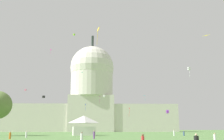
# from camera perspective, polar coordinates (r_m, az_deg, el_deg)

# --- Properties ---
(capitol_building) EXTENTS (115.35, 30.77, 68.46)m
(capitol_building) POSITION_cam_1_polar(r_m,az_deg,el_deg) (193.61, -4.24, -5.87)
(capitol_building) COLOR beige
(capitol_building) RESTS_ON ground_plane
(event_tent) EXTENTS (8.08, 8.22, 6.18)m
(event_tent) POSITION_cam_1_polar(r_m,az_deg,el_deg) (89.68, -5.86, -11.33)
(event_tent) COLOR white
(event_tent) RESTS_ON ground_plane
(person_white_lawn_far_left) EXTENTS (0.53, 0.53, 1.63)m
(person_white_lawn_far_left) POSITION_cam_1_polar(r_m,az_deg,el_deg) (70.57, -17.29, -12.64)
(person_white_lawn_far_left) COLOR silver
(person_white_lawn_far_left) RESTS_ON ground_plane
(person_white_front_left) EXTENTS (0.49, 0.49, 1.59)m
(person_white_front_left) POSITION_cam_1_polar(r_m,az_deg,el_deg) (46.39, -6.27, -13.72)
(person_white_front_left) COLOR silver
(person_white_front_left) RESTS_ON ground_plane
(person_purple_near_tree_east) EXTENTS (0.48, 0.48, 1.76)m
(person_purple_near_tree_east) POSITION_cam_1_polar(r_m,az_deg,el_deg) (61.07, -3.74, -13.24)
(person_purple_near_tree_east) COLOR #703D93
(person_purple_near_tree_east) RESTS_ON ground_plane
(person_white_deep_crowd) EXTENTS (0.46, 0.46, 1.46)m
(person_white_deep_crowd) POSITION_cam_1_polar(r_m,az_deg,el_deg) (49.33, 20.51, -13.02)
(person_white_deep_crowd) COLOR silver
(person_white_deep_crowd) RESTS_ON ground_plane
(person_orange_mid_right) EXTENTS (0.59, 0.59, 1.57)m
(person_orange_mid_right) POSITION_cam_1_polar(r_m,az_deg,el_deg) (62.67, -20.35, -12.61)
(person_orange_mid_right) COLOR orange
(person_orange_mid_right) RESTS_ON ground_plane
(person_denim_back_right) EXTENTS (0.60, 0.60, 1.53)m
(person_denim_back_right) POSITION_cam_1_polar(r_m,az_deg,el_deg) (87.23, 14.64, -12.60)
(person_denim_back_right) COLOR #3D5684
(person_denim_back_right) RESTS_ON ground_plane
(person_white_front_center) EXTENTS (0.61, 0.61, 1.79)m
(person_white_front_center) POSITION_cam_1_polar(r_m,az_deg,el_deg) (86.26, 12.72, -12.62)
(person_white_front_center) COLOR silver
(person_white_front_center) RESTS_ON ground_plane
(kite_white_low) EXTENTS (0.74, 0.78, 0.80)m
(kite_white_low) POSITION_cam_1_polar(r_m,az_deg,el_deg) (103.16, -1.64, -5.45)
(kite_white_low) COLOR white
(kite_magenta_mid) EXTENTS (1.49, 1.21, 3.84)m
(kite_magenta_mid) POSITION_cam_1_polar(r_m,az_deg,el_deg) (173.72, -2.61, -5.71)
(kite_magenta_mid) COLOR #D1339E
(kite_cyan_low) EXTENTS (1.82, 1.33, 2.22)m
(kite_cyan_low) POSITION_cam_1_polar(r_m,az_deg,el_deg) (137.59, 6.91, -5.46)
(kite_cyan_low) COLOR #33BCDB
(kite_lime_high) EXTENTS (1.15, 1.15, 0.91)m
(kite_lime_high) POSITION_cam_1_polar(r_m,az_deg,el_deg) (146.72, -7.85, 7.28)
(kite_lime_high) COLOR #8CD133
(kite_black_low) EXTENTS (1.18, 1.16, 0.96)m
(kite_black_low) POSITION_cam_1_polar(r_m,az_deg,el_deg) (119.30, -13.96, -5.40)
(kite_black_low) COLOR black
(kite_turquoise_mid) EXTENTS (1.36, 1.15, 0.27)m
(kite_turquoise_mid) POSITION_cam_1_polar(r_m,az_deg,el_deg) (162.36, -6.14, -0.65)
(kite_turquoise_mid) COLOR teal
(kite_pink_mid) EXTENTS (1.13, 1.08, 1.09)m
(kite_pink_mid) POSITION_cam_1_polar(r_m,az_deg,el_deg) (153.68, -17.46, -3.94)
(kite_pink_mid) COLOR pink
(kite_gold_mid) EXTENTS (0.68, 0.97, 4.28)m
(kite_gold_mid) POSITION_cam_1_polar(r_m,az_deg,el_deg) (62.97, -2.91, 7.99)
(kite_gold_mid) COLOR gold
(kite_red_low) EXTENTS (0.46, 1.08, 4.45)m
(kite_red_low) POSITION_cam_1_polar(r_m,az_deg,el_deg) (137.54, 3.60, -8.14)
(kite_red_low) COLOR red
(kite_yellow_mid) EXTENTS (1.67, 1.61, 0.23)m
(kite_yellow_mid) POSITION_cam_1_polar(r_m,az_deg,el_deg) (79.60, 19.05, 6.59)
(kite_yellow_mid) COLOR yellow
(kite_violet_low) EXTENTS (1.11, 1.21, 1.45)m
(kite_violet_low) POSITION_cam_1_polar(r_m,az_deg,el_deg) (122.16, 11.41, -8.44)
(kite_violet_low) COLOR purple
(kite_blue_low) EXTENTS (0.40, 0.62, 4.12)m
(kite_blue_low) POSITION_cam_1_polar(r_m,az_deg,el_deg) (154.17, -5.47, -7.35)
(kite_blue_low) COLOR blue
(kite_white_mid) EXTENTS (0.90, 0.91, 3.34)m
(kite_white_mid) POSITION_cam_1_polar(r_m,az_deg,el_deg) (96.29, 15.64, 0.25)
(kite_white_mid) COLOR white
(kite_magenta_high) EXTENTS (0.75, 0.85, 3.40)m
(kite_magenta_high) POSITION_cam_1_polar(r_m,az_deg,el_deg) (175.22, -12.56, 4.00)
(kite_magenta_high) COLOR #D1339E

